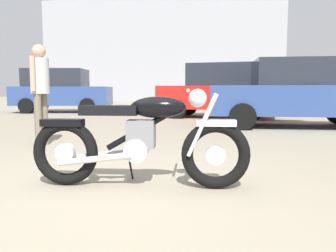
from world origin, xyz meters
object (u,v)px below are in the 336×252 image
(bystander, at_px, (40,84))
(vintage_motorcycle, at_px, (141,140))
(dark_sedan_left, at_px, (295,93))
(silver_sedan_mid, at_px, (221,90))
(pale_sedan_back, at_px, (61,90))

(bystander, bearing_deg, vintage_motorcycle, -39.54)
(vintage_motorcycle, bearing_deg, dark_sedan_left, 61.96)
(silver_sedan_mid, height_order, pale_sedan_back, same)
(pale_sedan_back, relative_size, dark_sedan_left, 0.97)
(bystander, bearing_deg, dark_sedan_left, 41.72)
(silver_sedan_mid, bearing_deg, bystander, 72.90)
(pale_sedan_back, xyz_separation_m, dark_sedan_left, (8.47, -4.32, -0.08))
(pale_sedan_back, bearing_deg, bystander, -74.66)
(silver_sedan_mid, relative_size, dark_sedan_left, 0.96)
(bystander, xyz_separation_m, dark_sedan_left, (4.72, 3.69, -0.18))
(bystander, relative_size, silver_sedan_mid, 0.41)
(vintage_motorcycle, xyz_separation_m, dark_sedan_left, (2.50, 5.78, 0.38))
(silver_sedan_mid, height_order, dark_sedan_left, silver_sedan_mid)
(vintage_motorcycle, height_order, bystander, bystander)
(vintage_motorcycle, bearing_deg, silver_sedan_mid, 81.06)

